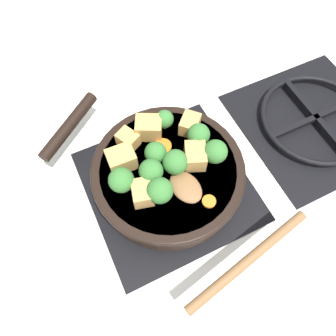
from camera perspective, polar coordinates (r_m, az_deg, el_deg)
ground_plane at (r=0.66m, az=-0.00°, el=-3.20°), size 2.40×2.40×0.00m
front_burner_grate at (r=0.65m, az=-0.00°, el=-2.77°), size 0.31×0.31×0.03m
rear_burner_grate at (r=0.80m, az=24.12°, el=7.66°), size 0.31×0.31×0.03m
skillet_pan at (r=0.61m, az=-0.23°, el=-0.91°), size 0.38×0.35×0.05m
wooden_spoon at (r=0.55m, az=9.11°, el=-10.16°), size 0.22×0.24×0.02m
tofu_cube_center_large at (r=0.61m, az=-6.98°, el=4.95°), size 0.05×0.04×0.03m
tofu_cube_near_handle at (r=0.58m, az=-8.09°, el=1.52°), size 0.04×0.05×0.04m
tofu_cube_east_chunk at (r=0.55m, az=-4.47°, el=-4.34°), size 0.05×0.04×0.03m
tofu_cube_west_chunk at (r=0.58m, az=4.75°, el=2.08°), size 0.06×0.05×0.04m
tofu_cube_back_piece at (r=0.62m, az=-3.34°, el=7.03°), size 0.06×0.06×0.04m
tofu_cube_front_piece at (r=0.62m, az=3.82°, el=7.58°), size 0.05×0.05×0.03m
broccoli_floret_near_spoon at (r=0.57m, az=1.27°, el=1.01°), size 0.05×0.05×0.05m
broccoli_floret_center_top at (r=0.56m, az=-2.98°, el=-0.55°), size 0.04×0.04×0.05m
broccoli_floret_east_rim at (r=0.58m, az=8.24°, el=2.81°), size 0.04×0.04×0.05m
broccoli_floret_west_rim at (r=0.62m, az=-0.61°, el=8.48°), size 0.03×0.03×0.04m
broccoli_floret_north_edge at (r=0.54m, az=-1.43°, el=-3.97°), size 0.05×0.05×0.05m
broccoli_floret_south_cluster at (r=0.60m, az=5.34°, el=5.79°), size 0.04×0.04×0.05m
broccoli_floret_mid_floret at (r=0.58m, az=-2.18°, el=2.67°), size 0.04×0.04×0.05m
broccoli_floret_small_inner at (r=0.56m, az=-8.18°, el=-2.04°), size 0.04×0.04×0.05m
carrot_slice_orange_thin at (r=0.61m, az=-0.88°, el=3.82°), size 0.03×0.03×0.01m
carrot_slice_near_center at (r=0.57m, az=7.15°, el=-5.80°), size 0.02×0.02×0.01m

